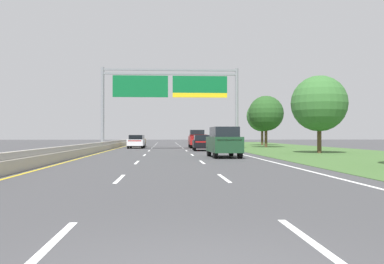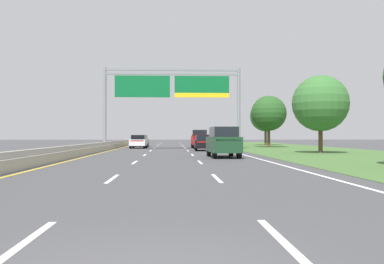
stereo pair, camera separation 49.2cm
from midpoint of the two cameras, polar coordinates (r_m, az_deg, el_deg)
name	(u,v)px [view 1 (the left image)]	position (r m, az deg, el deg)	size (l,w,h in m)	color
ground_plane	(168,152)	(39.60, -3.61, -2.67)	(220.00, 220.00, 0.00)	#3D3D3F
lane_striping	(168,152)	(39.14, -3.61, -2.69)	(11.96, 106.00, 0.01)	white
grass_verge_right	(315,151)	(41.98, 15.82, -2.51)	(14.00, 110.00, 0.02)	#3D602D
median_barrier_concrete	(96,148)	(40.13, -13.08, -2.12)	(0.60, 110.00, 0.85)	#A8A399
overhead_sign_gantry	(170,91)	(46.69, -3.24, 5.55)	(15.06, 0.42, 8.95)	gray
pickup_truck_red	(197,139)	(51.72, 0.45, -0.96)	(2.07, 5.42, 2.20)	maroon
car_black_right_lane_sedan	(202,142)	(42.60, 1.04, -1.41)	(1.94, 4.45, 1.57)	black
car_darkgreen_right_lane_suv	(224,142)	(29.56, 3.81, -1.29)	(2.03, 4.75, 2.11)	#193D23
car_gold_left_lane_sedan	(138,141)	(58.02, -7.49, -1.15)	(1.89, 4.43, 1.57)	#A38438
car_white_left_lane_sedan	(136,141)	(50.59, -7.77, -1.25)	(1.90, 4.43, 1.57)	silver
roadside_tree_mid	(319,104)	(37.75, 16.36, 3.69)	(4.77, 4.77, 6.64)	#4C3823
roadside_tree_far	(266,113)	(54.68, 9.65, 2.48)	(4.47, 4.47, 6.56)	#4C3823
roadside_tree_distant	(262,116)	(65.76, 9.20, 2.14)	(4.76, 4.76, 6.88)	#4C3823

